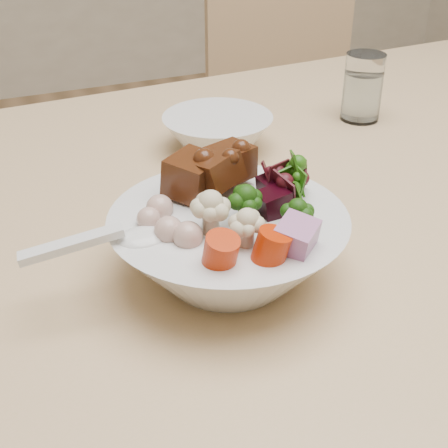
% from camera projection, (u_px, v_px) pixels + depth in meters
% --- Properties ---
extents(chair_far, '(0.45, 0.45, 0.89)m').
position_uv_depth(chair_far, '(291.00, 146.00, 1.72)').
color(chair_far, tan).
rests_on(chair_far, ground).
extents(food_bowl, '(0.24, 0.24, 0.13)m').
position_uv_depth(food_bowl, '(229.00, 240.00, 0.64)').
color(food_bowl, silver).
rests_on(food_bowl, dining_table).
extents(soup_spoon, '(0.14, 0.05, 0.03)m').
position_uv_depth(soup_spoon, '(125.00, 240.00, 0.58)').
color(soup_spoon, silver).
rests_on(soup_spoon, food_bowl).
extents(water_glass, '(0.06, 0.06, 0.11)m').
position_uv_depth(water_glass, '(362.00, 90.00, 1.01)').
color(water_glass, white).
rests_on(water_glass, dining_table).
extents(side_bowl, '(0.16, 0.16, 0.05)m').
position_uv_depth(side_bowl, '(218.00, 134.00, 0.91)').
color(side_bowl, silver).
rests_on(side_bowl, dining_table).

